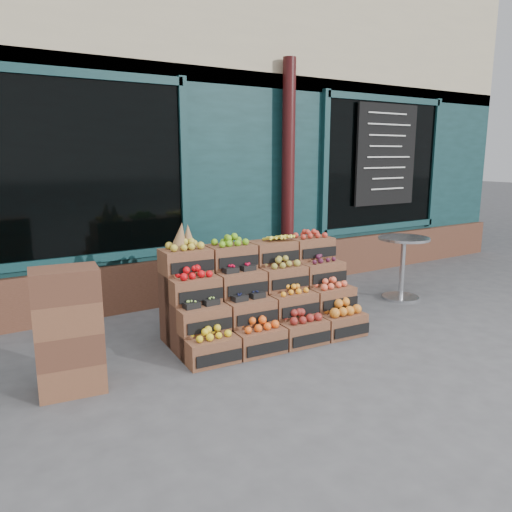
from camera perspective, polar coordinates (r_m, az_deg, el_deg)
ground at (r=5.14m, az=6.19°, el=-10.42°), size 60.00×60.00×0.00m
shop_facade at (r=9.32m, az=-14.11°, el=14.20°), size 12.00×6.24×4.80m
crate_display at (r=5.35m, az=0.54°, el=-5.07°), size 2.08×1.13×1.26m
spare_crates at (r=4.34m, az=-20.66°, el=-8.02°), size 0.56×0.43×1.04m
bistro_table at (r=6.92m, az=16.41°, el=-0.51°), size 0.67×0.67×0.84m
shopkeeper at (r=6.70m, az=-18.91°, el=3.82°), size 0.80×0.53×2.17m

